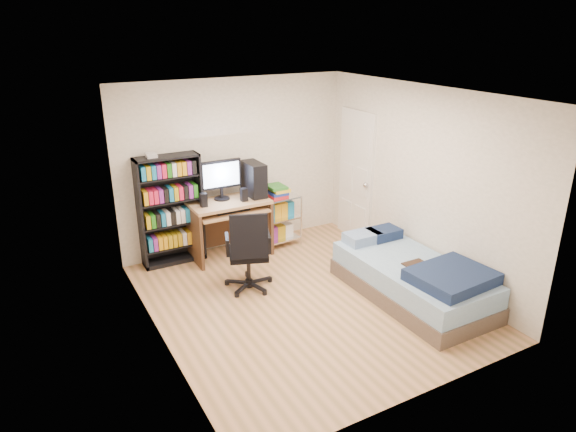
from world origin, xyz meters
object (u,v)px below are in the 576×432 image
computer_desk (235,204)px  media_shelf (170,209)px  bed (413,278)px  office_chair (249,264)px

computer_desk → media_shelf: bearing=171.8°
computer_desk → bed: computer_desk is taller
media_shelf → bed: 3.37m
media_shelf → bed: size_ratio=0.78×
computer_desk → office_chair: computer_desk is taller
computer_desk → bed: 2.72m
media_shelf → office_chair: 1.45m
office_chair → bed: size_ratio=0.52×
media_shelf → office_chair: size_ratio=1.50×
office_chair → bed: (1.67, -1.18, -0.08)m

